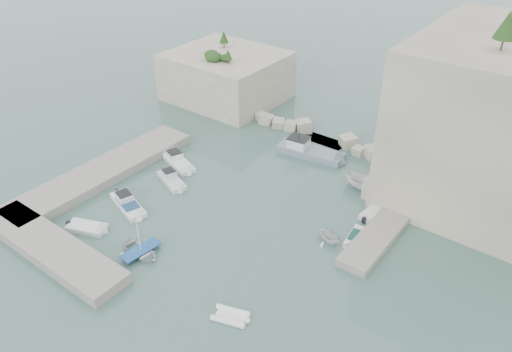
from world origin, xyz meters
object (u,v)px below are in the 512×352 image
Objects in this scene: work_boat at (310,155)px; motorboat_d at (128,207)px; motorboat_b at (172,183)px; tender_east_a at (328,241)px; tender_east_b at (355,240)px; tender_east_c at (375,213)px; inflatable_dinghy at (231,318)px; rowboat at (141,254)px; tender_east_d at (364,191)px; motorboat_e at (87,230)px; motorboat_a at (178,164)px.

motorboat_d is at bearing -122.42° from work_boat.
tender_east_a reaches higher than motorboat_b.
tender_east_b is 0.41× the size of work_boat.
motorboat_b is 22.82m from tender_east_c.
motorboat_b reaches higher than inflatable_dinghy.
tender_east_d is (11.89, 22.22, 0.00)m from rowboat.
motorboat_b is at bearing 104.48° from motorboat_d.
motorboat_b is at bearing 92.46° from tender_east_b.
tender_east_a is at bearing 26.54° from motorboat_b.
motorboat_e is 29.81m from tender_east_d.
motorboat_a is 1.73× the size of tender_east_b.
motorboat_b is at bearing 117.65° from tender_east_c.
motorboat_d is 23.09m from work_boat.
work_boat is at bearing -1.23° from rowboat.
motorboat_e is at bearing 161.77° from inflatable_dinghy.
work_boat reaches higher than tender_east_a.
motorboat_d is 21.37m from tender_east_a.
motorboat_a is at bearing 114.66° from tender_east_d.
rowboat reaches higher than inflatable_dinghy.
motorboat_d is 1.20× the size of motorboat_b.
motorboat_e is 1.50× the size of tender_east_a.
work_boat is (-8.68, 26.06, 0.00)m from inflatable_dinghy.
tender_east_d is (-2.79, 3.09, 0.00)m from tender_east_c.
tender_east_d is at bearing 41.41° from motorboat_a.
tender_east_c is at bearing 52.47° from motorboat_d.
tender_east_c is at bearing 43.67° from motorboat_b.
tender_east_c is at bearing 20.43° from motorboat_e.
tender_east_d is at bearing 28.45° from motorboat_e.
motorboat_b is at bearing -35.54° from motorboat_a.
motorboat_b is (0.63, 11.19, 0.00)m from motorboat_e.
tender_east_d reaches higher than inflatable_dinghy.
inflatable_dinghy is at bearing -79.30° from work_boat.
inflatable_dinghy is 0.68× the size of tender_east_c.
tender_east_d is (18.62, 18.00, 0.00)m from motorboat_d.
work_boat reaches higher than motorboat_b.
tender_east_a is (19.47, 1.86, 0.00)m from motorboat_b.
tender_east_d reaches higher than motorboat_d.
motorboat_b is at bearing 125.32° from tender_east_d.
work_boat is at bearing 63.48° from motorboat_a.
work_boat is (9.65, 20.98, 0.00)m from motorboat_d.
motorboat_d is 23.85m from tender_east_b.
motorboat_a is 24.08m from tender_east_c.
inflatable_dinghy is 0.85× the size of tender_east_b.
tender_east_b is (3.45, 14.82, 0.00)m from inflatable_dinghy.
motorboat_a is 23.83m from tender_east_b.
tender_east_a is at bearing -41.56° from rowboat.
work_boat reaches higher than rowboat.
motorboat_e is 29.48m from tender_east_c.
motorboat_e is 0.47× the size of work_boat.
work_boat is (9.31, 14.83, 0.00)m from motorboat_b.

